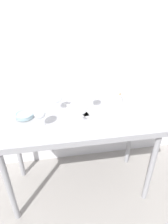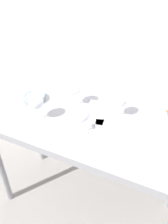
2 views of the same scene
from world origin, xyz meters
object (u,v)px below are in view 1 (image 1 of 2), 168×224
at_px(tasting_sheet_lower, 99,118).
at_px(decanter_funnel, 119,98).
at_px(wine_glass_far_left, 58,98).
at_px(wine_glass_far_right, 93,97).
at_px(wine_glass_near_left, 40,113).
at_px(tasting_sheet_upper, 77,110).
at_px(wine_glass_near_center, 81,110).
at_px(tasting_bowl, 25,115).

height_order(tasting_sheet_lower, decanter_funnel, decanter_funnel).
bearing_deg(wine_glass_far_left, wine_glass_far_right, 1.52).
relative_size(wine_glass_far_right, decanter_funnel, 1.36).
xyz_separation_m(wine_glass_near_left, tasting_sheet_upper, (0.32, 0.23, -0.13)).
distance_m(wine_glass_near_center, decanter_funnel, 0.56).
bearing_deg(decanter_funnel, tasting_sheet_lower, -134.40).
bearing_deg(tasting_sheet_upper, tasting_bowl, 178.34).
xyz_separation_m(wine_glass_far_right, wine_glass_far_left, (-0.32, -0.01, 0.02)).
bearing_deg(tasting_sheet_upper, wine_glass_near_center, -96.01).
distance_m(wine_glass_near_left, wine_glass_far_right, 0.54).
bearing_deg(decanter_funnel, wine_glass_far_right, -163.79).
bearing_deg(tasting_sheet_lower, wine_glass_near_left, 165.96).
relative_size(wine_glass_near_center, tasting_sheet_upper, 0.66).
distance_m(wine_glass_near_center, wine_glass_far_right, 0.29).
xyz_separation_m(wine_glass_near_center, wine_glass_far_left, (-0.18, 0.24, 0.00)).
bearing_deg(tasting_sheet_upper, wine_glass_near_left, -152.04).
bearing_deg(tasting_bowl, wine_glass_near_center, -19.52).
height_order(wine_glass_far_right, tasting_sheet_lower, wine_glass_far_right).
relative_size(tasting_sheet_upper, tasting_bowl, 1.74).
relative_size(wine_glass_near_center, decanter_funnel, 1.52).
bearing_deg(tasting_sheet_upper, tasting_sheet_lower, -53.14).
distance_m(wine_glass_near_left, tasting_sheet_upper, 0.41).
xyz_separation_m(tasting_sheet_upper, tasting_sheet_lower, (0.17, -0.17, 0.00)).
relative_size(wine_glass_near_left, wine_glass_far_left, 1.00).
xyz_separation_m(wine_glass_far_right, tasting_bowl, (-0.62, -0.08, -0.09)).
bearing_deg(wine_glass_far_left, decanter_funnel, 8.63).
distance_m(wine_glass_far_right, tasting_bowl, 0.63).
bearing_deg(wine_glass_far_right, tasting_sheet_lower, -84.51).
xyz_separation_m(wine_glass_near_left, decanter_funnel, (0.77, 0.34, -0.09)).
bearing_deg(tasting_bowl, decanter_funnel, 10.23).
distance_m(wine_glass_near_left, decanter_funnel, 0.84).
bearing_deg(wine_glass_far_left, tasting_sheet_lower, -28.52).
distance_m(wine_glass_far_left, decanter_funnel, 0.63).
distance_m(wine_glass_near_center, wine_glass_far_left, 0.30).
relative_size(wine_glass_near_left, tasting_bowl, 1.20).
bearing_deg(tasting_sheet_upper, wine_glass_far_left, 166.43).
relative_size(wine_glass_near_left, tasting_sheet_lower, 0.67).
xyz_separation_m(wine_glass_near_left, tasting_bowl, (-0.15, 0.18, -0.11)).
height_order(wine_glass_far_left, tasting_sheet_lower, wine_glass_far_left).
height_order(wine_glass_near_center, tasting_sheet_lower, wine_glass_near_center).
height_order(wine_glass_far_right, decanter_funnel, wine_glass_far_right).
xyz_separation_m(wine_glass_near_left, wine_glass_far_left, (0.15, 0.25, -0.00)).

